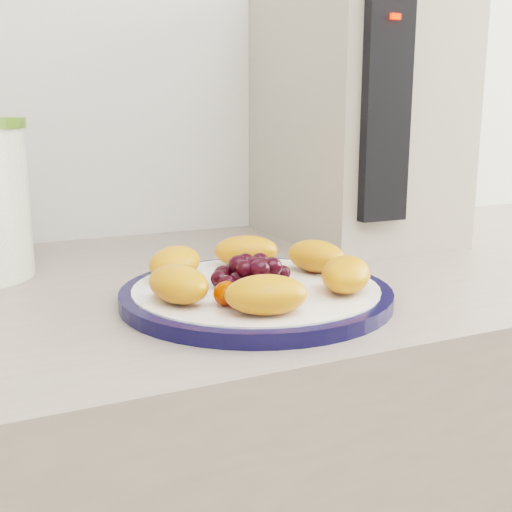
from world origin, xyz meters
name	(u,v)px	position (x,y,z in m)	size (l,w,h in m)	color
plate_rim	(256,295)	(-0.01, 1.08, 0.91)	(0.29, 0.29, 0.01)	black
plate_face	(256,294)	(-0.01, 1.08, 0.91)	(0.26, 0.26, 0.02)	white
appliance_body	(354,113)	(0.28, 1.34, 1.09)	(0.22, 0.31, 0.39)	#ADA395
appliance_panel	(385,109)	(0.22, 1.18, 1.10)	(0.07, 0.02, 0.29)	black
appliance_led	(395,17)	(0.22, 1.17, 1.21)	(0.01, 0.01, 0.01)	#FF0C05
fruit_plate	(255,271)	(-0.01, 1.08, 0.93)	(0.25, 0.25, 0.04)	orange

